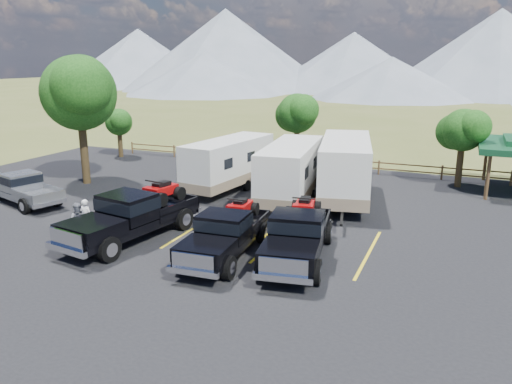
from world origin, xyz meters
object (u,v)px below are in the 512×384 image
at_px(person_b, 79,222).
at_px(trailer_center, 291,172).
at_px(rig_center, 226,232).
at_px(trailer_left, 229,164).
at_px(tree_big_nw, 79,93).
at_px(person_a, 86,217).
at_px(trailer_right, 345,169).
at_px(rig_left, 133,214).
at_px(pickup_silver, 23,188).
at_px(rig_right, 298,234).

bearing_deg(person_b, trailer_center, 29.42).
relative_size(rig_center, trailer_left, 0.71).
xyz_separation_m(tree_big_nw, person_a, (6.57, -7.52, -4.76)).
bearing_deg(trailer_right, rig_left, -138.80).
relative_size(trailer_center, trailer_right, 0.94).
distance_m(trailer_right, pickup_silver, 17.28).
xyz_separation_m(trailer_center, person_b, (-6.28, -9.22, -0.80)).
height_order(tree_big_nw, trailer_right, tree_big_nw).
bearing_deg(rig_left, trailer_center, 70.76).
distance_m(rig_left, pickup_silver, 8.94).
height_order(trailer_left, pickup_silver, trailer_left).
bearing_deg(trailer_center, rig_right, -76.18).
xyz_separation_m(rig_center, rig_right, (2.70, 0.78, 0.06)).
xyz_separation_m(trailer_right, person_a, (-9.30, -9.66, -0.97)).
distance_m(rig_left, rig_right, 7.25).
bearing_deg(trailer_left, trailer_center, -7.40).
xyz_separation_m(rig_center, trailer_left, (-4.38, 9.34, 0.60)).
height_order(rig_center, pickup_silver, rig_center).
bearing_deg(rig_center, tree_big_nw, 147.31).
bearing_deg(trailer_right, pickup_silver, -167.30).
relative_size(tree_big_nw, rig_left, 1.10).
bearing_deg(tree_big_nw, trailer_right, 7.67).
distance_m(trailer_left, trailer_right, 6.88).
bearing_deg(trailer_left, rig_right, -42.95).
relative_size(trailer_left, person_a, 5.41).
xyz_separation_m(rig_left, rig_center, (4.52, -0.18, -0.14)).
relative_size(tree_big_nw, rig_center, 1.28).
bearing_deg(person_a, rig_center, 175.90).
bearing_deg(pickup_silver, rig_right, 100.92).
bearing_deg(person_b, person_a, 87.57).
height_order(rig_right, trailer_right, trailer_right).
bearing_deg(rig_right, rig_center, -173.19).
bearing_deg(rig_right, person_b, -178.27).
bearing_deg(pickup_silver, tree_big_nw, -161.50).
height_order(rig_center, rig_right, rig_right).
distance_m(rig_left, person_b, 2.25).
height_order(trailer_right, person_a, trailer_right).
bearing_deg(tree_big_nw, person_a, -48.89).
height_order(tree_big_nw, rig_right, tree_big_nw).
distance_m(rig_center, person_b, 6.51).
bearing_deg(rig_right, trailer_right, 82.05).
bearing_deg(rig_left, trailer_right, 62.36).
height_order(trailer_center, person_b, trailer_center).
xyz_separation_m(trailer_left, trailer_right, (6.88, 0.16, 0.20)).
distance_m(trailer_center, trailer_right, 2.94).
height_order(trailer_left, trailer_right, trailer_right).
relative_size(rig_left, person_b, 4.19).
bearing_deg(trailer_left, pickup_silver, -134.07).
height_order(trailer_right, pickup_silver, trailer_right).
distance_m(trailer_left, person_b, 10.57).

